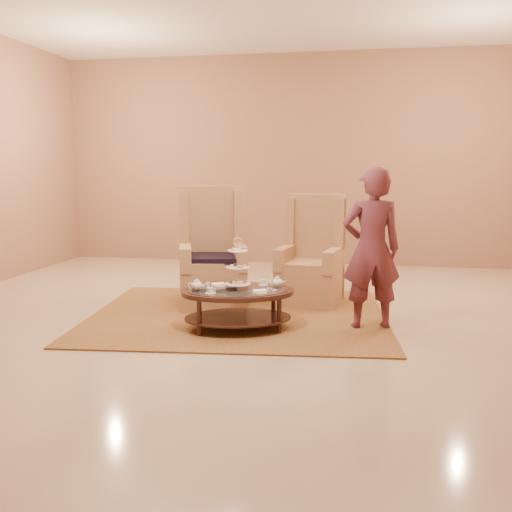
% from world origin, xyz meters
% --- Properties ---
extents(ground, '(8.00, 8.00, 0.00)m').
position_xyz_m(ground, '(0.00, 0.00, 0.00)').
color(ground, '#C4B192').
rests_on(ground, ground).
extents(ceiling, '(8.00, 8.00, 0.02)m').
position_xyz_m(ceiling, '(0.00, 0.00, 0.00)').
color(ceiling, silver).
rests_on(ceiling, ground).
extents(wall_back, '(8.00, 0.04, 3.50)m').
position_xyz_m(wall_back, '(0.00, 4.00, 1.75)').
color(wall_back, '#996B53').
rests_on(wall_back, ground).
extents(rug, '(3.45, 2.97, 0.02)m').
position_xyz_m(rug, '(-0.21, 0.32, 0.01)').
color(rug, olive).
rests_on(rug, ground).
extents(tea_table, '(1.30, 1.07, 0.94)m').
position_xyz_m(tea_table, '(-0.09, -0.23, 0.34)').
color(tea_table, black).
rests_on(tea_table, ground).
extents(armchair_left, '(0.96, 0.97, 1.41)m').
position_xyz_m(armchair_left, '(-0.63, 0.83, 0.48)').
color(armchair_left, tan).
rests_on(armchair_left, ground).
extents(armchair_right, '(0.82, 0.84, 1.31)m').
position_xyz_m(armchair_right, '(0.53, 1.15, 0.44)').
color(armchair_right, tan).
rests_on(armchair_right, ground).
extents(person, '(0.67, 0.52, 1.63)m').
position_xyz_m(person, '(1.21, 0.08, 0.82)').
color(person, '#5A2630').
rests_on(person, ground).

